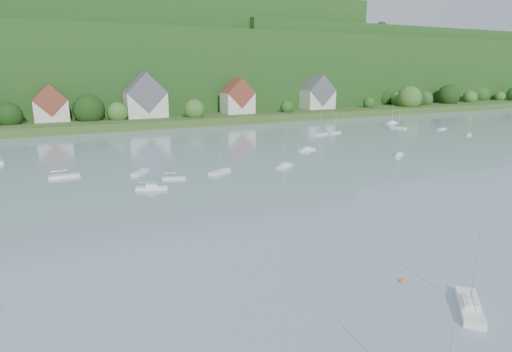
{
  "coord_description": "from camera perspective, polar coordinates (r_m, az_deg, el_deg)",
  "views": [
    {
      "loc": [
        -30.96,
        10.21,
        22.05
      ],
      "look_at": [
        0.4,
        75.0,
        4.0
      ],
      "focal_mm": 29.91,
      "sensor_mm": 36.0,
      "label": 1
    }
  ],
  "objects": [
    {
      "name": "forested_ridge",
      "position": [
        260.26,
        -19.47,
        13.48
      ],
      "size": [
        620.0,
        181.22,
        69.89
      ],
      "color": "#183F14",
      "rests_on": "ground"
    },
    {
      "name": "village_building_2",
      "position": [
        181.77,
        -14.59,
        9.92
      ],
      "size": [
        16.0,
        11.44,
        18.0
      ],
      "color": "beige",
      "rests_on": "far_shore_strip"
    },
    {
      "name": "far_shore_strip",
      "position": [
        193.39,
        -16.61,
        7.4
      ],
      "size": [
        600.0,
        60.0,
        3.0
      ],
      "primitive_type": "cube",
      "color": "#2D4C1C",
      "rests_on": "ground"
    },
    {
      "name": "village_building_3",
      "position": [
        191.92,
        -2.49,
        10.29
      ],
      "size": [
        13.0,
        10.4,
        15.5
      ],
      "color": "beige",
      "rests_on": "far_shore_strip"
    },
    {
      "name": "far_sailboat_cluster",
      "position": [
        117.06,
        -2.26,
        3.39
      ],
      "size": [
        198.26,
        60.83,
        8.71
      ],
      "color": "white",
      "rests_on": "ground"
    },
    {
      "name": "mooring_buoy_3",
      "position": [
        49.41,
        18.88,
        -13.25
      ],
      "size": [
        0.48,
        0.48,
        0.48
      ],
      "primitive_type": "sphere",
      "color": "#CD5C11",
      "rests_on": "ground"
    },
    {
      "name": "near_sailboat_3",
      "position": [
        46.44,
        26.69,
        -15.25
      ],
      "size": [
        5.97,
        6.08,
        8.99
      ],
      "rotation": [
        0.0,
        0.0,
        0.8
      ],
      "color": "white",
      "rests_on": "ground"
    },
    {
      "name": "village_building_1",
      "position": [
        179.29,
        -25.75,
        8.45
      ],
      "size": [
        12.0,
        9.36,
        14.0
      ],
      "color": "beige",
      "rests_on": "far_shore_strip"
    },
    {
      "name": "village_building_4",
      "position": [
        217.05,
        8.23,
        10.64
      ],
      "size": [
        15.0,
        10.4,
        16.5
      ],
      "color": "beige",
      "rests_on": "far_shore_strip"
    }
  ]
}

